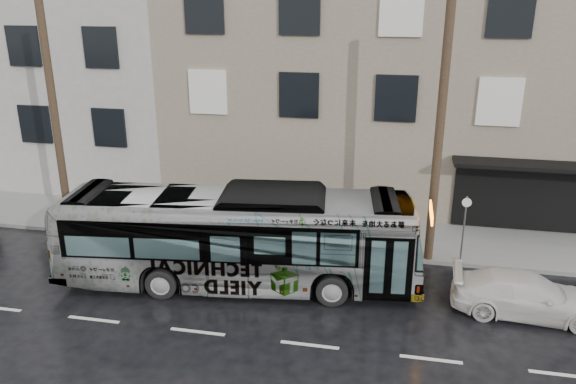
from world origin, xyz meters
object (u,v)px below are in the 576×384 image
at_px(white_sedan, 527,295).
at_px(utility_pole_rear, 55,117).
at_px(sign_post, 464,229).
at_px(bus, 238,238).
at_px(utility_pole_front, 439,134).

bearing_deg(white_sedan, utility_pole_rear, 83.32).
xyz_separation_m(utility_pole_rear, sign_post, (15.10, 0.00, -3.30)).
bearing_deg(white_sedan, bus, 92.27).
relative_size(utility_pole_front, utility_pole_rear, 1.00).
distance_m(utility_pole_rear, bus, 8.87).
relative_size(utility_pole_rear, sign_post, 3.75).
bearing_deg(bus, utility_pole_rear, 63.69).
xyz_separation_m(sign_post, white_sedan, (1.60, -2.97, -0.73)).
bearing_deg(utility_pole_front, white_sedan, -47.69).
relative_size(utility_pole_front, sign_post, 3.75).
xyz_separation_m(utility_pole_front, bus, (-6.15, -2.79, -3.04)).
bearing_deg(sign_post, white_sedan, -61.66).
bearing_deg(utility_pole_front, bus, -155.57).
relative_size(bus, white_sedan, 2.69).
distance_m(utility_pole_rear, white_sedan, 17.43).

